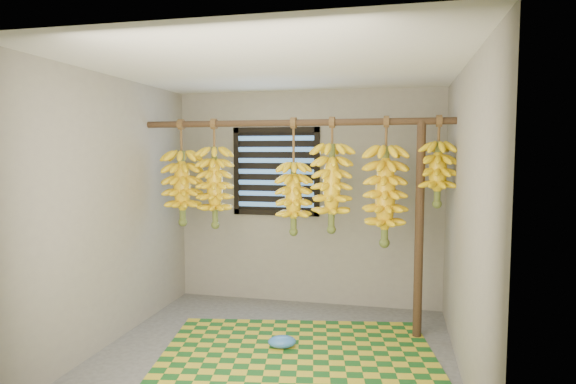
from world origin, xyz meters
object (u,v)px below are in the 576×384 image
(plastic_bag, at_px, (282,342))
(banana_bunch_c, at_px, (294,198))
(banana_bunch_b, at_px, (215,187))
(support_post, at_px, (419,231))
(banana_bunch_e, at_px, (385,196))
(banana_bunch_f, at_px, (438,174))
(woven_mat, at_px, (298,360))
(banana_bunch_a, at_px, (182,188))
(banana_bunch_d, at_px, (332,188))

(plastic_bag, height_order, banana_bunch_c, banana_bunch_c)
(plastic_bag, height_order, banana_bunch_b, banana_bunch_b)
(support_post, relative_size, banana_bunch_e, 1.68)
(support_post, bearing_deg, banana_bunch_f, 0.00)
(banana_bunch_b, xyz_separation_m, banana_bunch_e, (1.67, 0.00, -0.05))
(banana_bunch_c, bearing_deg, woven_mat, -75.32)
(woven_mat, height_order, banana_bunch_b, banana_bunch_b)
(banana_bunch_e, bearing_deg, banana_bunch_f, -0.00)
(banana_bunch_a, bearing_deg, banana_bunch_f, 0.00)
(plastic_bag, relative_size, banana_bunch_b, 0.23)
(banana_bunch_d, bearing_deg, banana_bunch_f, -0.00)
(support_post, distance_m, banana_bunch_b, 2.02)
(support_post, bearing_deg, banana_bunch_d, 180.00)
(banana_bunch_a, distance_m, banana_bunch_e, 2.03)
(banana_bunch_a, xyz_separation_m, banana_bunch_d, (1.53, 0.00, 0.02))
(plastic_bag, bearing_deg, banana_bunch_c, 91.35)
(banana_bunch_d, bearing_deg, woven_mat, -103.17)
(plastic_bag, bearing_deg, banana_bunch_b, 146.90)
(banana_bunch_a, height_order, banana_bunch_c, same)
(banana_bunch_c, xyz_separation_m, banana_bunch_e, (0.87, 0.00, 0.04))
(plastic_bag, relative_size, banana_bunch_f, 0.31)
(banana_bunch_a, distance_m, banana_bunch_d, 1.53)
(support_post, bearing_deg, woven_mat, -142.91)
(woven_mat, bearing_deg, support_post, 37.09)
(support_post, xyz_separation_m, banana_bunch_c, (-1.18, -0.00, 0.28))
(banana_bunch_c, bearing_deg, banana_bunch_d, 0.00)
(support_post, relative_size, plastic_bag, 7.97)
(banana_bunch_a, distance_m, banana_bunch_f, 2.49)
(banana_bunch_b, bearing_deg, plastic_bag, -33.10)
(banana_bunch_a, bearing_deg, banana_bunch_d, 0.00)
(banana_bunch_f, bearing_deg, banana_bunch_e, 180.00)
(banana_bunch_d, relative_size, banana_bunch_e, 0.91)
(banana_bunch_b, height_order, banana_bunch_e, same)
(woven_mat, xyz_separation_m, plastic_bag, (-0.18, 0.21, 0.06))
(plastic_bag, xyz_separation_m, banana_bunch_b, (-0.82, 0.53, 1.31))
(banana_bunch_e, bearing_deg, plastic_bag, -148.01)
(banana_bunch_d, bearing_deg, banana_bunch_e, 0.00)
(banana_bunch_a, relative_size, banana_bunch_f, 1.30)
(banana_bunch_b, bearing_deg, banana_bunch_d, 0.00)
(woven_mat, xyz_separation_m, banana_bunch_c, (-0.19, 0.74, 1.28))
(banana_bunch_a, xyz_separation_m, banana_bunch_c, (1.16, -0.00, -0.08))
(banana_bunch_e, bearing_deg, banana_bunch_d, 180.00)
(woven_mat, bearing_deg, banana_bunch_e, 47.89)
(banana_bunch_f, bearing_deg, plastic_bag, -157.92)
(plastic_bag, bearing_deg, banana_bunch_a, 155.50)
(banana_bunch_a, height_order, banana_bunch_e, same)
(banana_bunch_b, xyz_separation_m, banana_bunch_c, (0.81, -0.00, -0.09))
(plastic_bag, distance_m, banana_bunch_d, 1.47)
(banana_bunch_d, bearing_deg, banana_bunch_c, -180.00)
(banana_bunch_a, xyz_separation_m, banana_bunch_b, (0.35, 0.00, 0.01))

